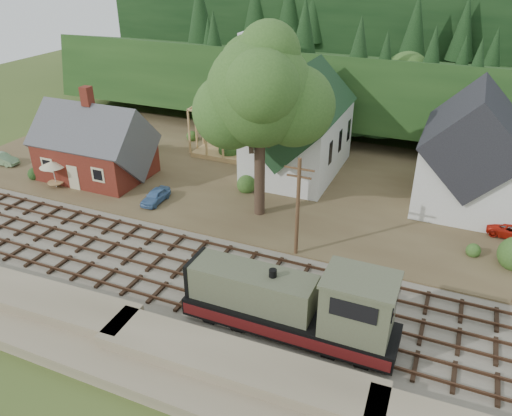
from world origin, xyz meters
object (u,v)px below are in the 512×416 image
at_px(car_blue, 156,196).
at_px(patio_set, 52,165).
at_px(locomotive, 297,306).
at_px(car_green, 2,159).

relative_size(car_blue, patio_set, 1.34).
distance_m(locomotive, car_blue, 20.65).
bearing_deg(locomotive, car_blue, 146.96).
distance_m(car_blue, car_green, 19.87).
bearing_deg(car_green, car_blue, -95.53).
height_order(locomotive, car_green, locomotive).
bearing_deg(car_green, patio_set, -105.43).
height_order(locomotive, patio_set, locomotive).
xyz_separation_m(car_blue, patio_set, (-10.61, -1.05, 1.64)).
bearing_deg(car_blue, locomotive, -34.97).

